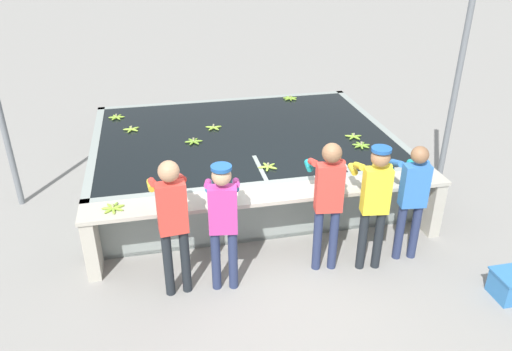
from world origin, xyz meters
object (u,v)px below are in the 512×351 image
Objects in this scene: worker_2 at (328,195)px; banana_bunch_floating_6 at (117,117)px; banana_bunch_floating_1 at (131,129)px; banana_bunch_floating_7 at (354,137)px; knife_0 at (330,190)px; worker_0 at (172,216)px; worker_4 at (412,193)px; support_post_right at (455,94)px; banana_bunch_floating_0 at (194,141)px; banana_bunch_floating_3 at (214,127)px; banana_bunch_floating_2 at (290,98)px; worker_3 at (375,197)px; banana_bunch_floating_5 at (268,167)px; banana_bunch_ledge_0 at (113,208)px; worker_1 at (223,216)px; banana_bunch_floating_4 at (361,145)px.

worker_2 is 6.10× the size of banana_bunch_floating_6.
worker_2 reaches higher than banana_bunch_floating_1.
knife_0 is at bearing -121.31° from banana_bunch_floating_7.
banana_bunch_floating_6 is at bearing 101.15° from worker_0.
support_post_right is (1.43, 1.59, 0.66)m from worker_4.
banana_bunch_floating_0 is 1.02× the size of banana_bunch_floating_3.
worker_2 is at bearing -54.85° from banana_bunch_floating_6.
knife_0 is at bearing -153.21° from support_post_right.
worker_2 is 6.12× the size of banana_bunch_floating_0.
banana_bunch_floating_2 is at bearing 102.95° from banana_bunch_floating_7.
worker_3 reaches higher than banana_bunch_floating_5.
banana_bunch_floating_0 is (-1.37, 2.31, -0.15)m from worker_2.
banana_bunch_floating_2 is (2.03, 1.70, -0.00)m from banana_bunch_floating_0.
worker_3 reaches higher than banana_bunch_floating_0.
banana_bunch_floating_7 is at bearing 58.69° from knife_0.
banana_bunch_floating_3 is (-0.99, 2.82, -0.15)m from worker_2.
banana_bunch_ledge_0 reaches higher than banana_bunch_floating_3.
banana_bunch_floating_2 is at bearing 64.79° from worker_1.
worker_3 reaches higher than banana_bunch_ledge_0.
worker_4 is 1.62m from banana_bunch_floating_4.
worker_3 is 5.91× the size of banana_bunch_floating_0.
banana_bunch_floating_5 is (-1.00, 1.30, -0.12)m from worker_3.
worker_0 reaches higher than worker_3.
worker_3 is 0.56m from worker_4.
banana_bunch_floating_7 is at bearing 34.57° from worker_0.
worker_0 is 1.09× the size of worker_4.
support_post_right is at bearing -10.50° from banana_bunch_floating_0.
support_post_right is at bearing 48.06° from worker_4.
banana_bunch_floating_2 is at bearing 100.73° from banana_bunch_floating_4.
worker_0 is 6.23× the size of banana_bunch_floating_3.
banana_bunch_floating_3 is (-1.54, 2.92, -0.12)m from worker_3.
banana_bunch_floating_0 is 1.81m from banana_bunch_floating_6.
knife_0 is at bearing 126.51° from worker_3.
banana_bunch_ledge_0 is (-0.67, 0.58, -0.15)m from worker_0.
worker_0 is 6.13× the size of banana_bunch_floating_0.
banana_bunch_floating_5 is at bearing -154.07° from banana_bunch_floating_7.
worker_3 is 0.64m from knife_0.
banana_bunch_floating_2 is 0.09× the size of support_post_right.
banana_bunch_floating_6 is 0.98× the size of knife_0.
worker_0 is at bearing -81.25° from banana_bunch_floating_1.
banana_bunch_floating_4 and banana_bunch_floating_6 have the same top height.
worker_1 is 0.98× the size of worker_3.
banana_bunch_floating_2 is 0.97× the size of knife_0.
banana_bunch_floating_0 is at bearing 128.56° from worker_3.
banana_bunch_floating_6 is (-3.67, 3.66, -0.06)m from worker_4.
worker_3 is at bearing -11.02° from banana_bunch_ledge_0.
worker_2 is 6.15× the size of banana_bunch_ledge_0.
banana_bunch_floating_4 is (2.48, -0.69, -0.00)m from banana_bunch_floating_0.
banana_bunch_floating_1 is (-0.48, 3.10, -0.16)m from worker_0.
banana_bunch_floating_3 reaches higher than knife_0.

